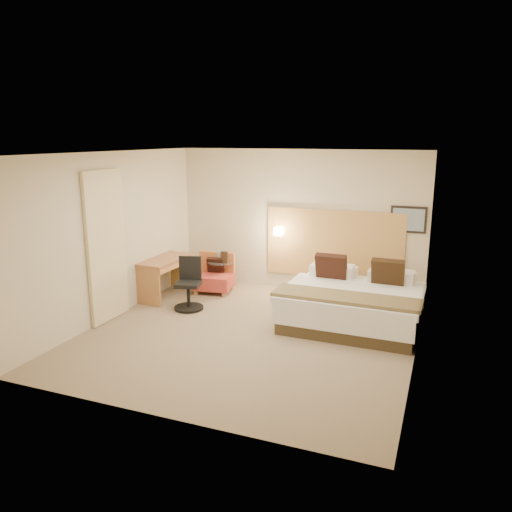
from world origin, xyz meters
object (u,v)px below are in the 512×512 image
at_px(desk_chair, 189,288).
at_px(side_table, 222,274).
at_px(lounge_chair, 214,276).
at_px(bed, 354,302).
at_px(desk, 166,267).

bearing_deg(desk_chair, side_table, 86.75).
height_order(lounge_chair, side_table, lounge_chair).
distance_m(bed, side_table, 2.83).
bearing_deg(bed, desk_chair, -171.80).
height_order(bed, desk_chair, bed).
bearing_deg(side_table, desk, -135.32).
height_order(bed, lounge_chair, bed).
distance_m(bed, desk_chair, 2.82).
relative_size(bed, side_table, 3.86).
relative_size(lounge_chair, side_table, 1.39).
relative_size(side_table, desk_chair, 0.63).
xyz_separation_m(bed, desk, (-3.49, 0.02, 0.24)).
height_order(bed, side_table, bed).
bearing_deg(desk, bed, -0.41).
relative_size(bed, desk, 1.80).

